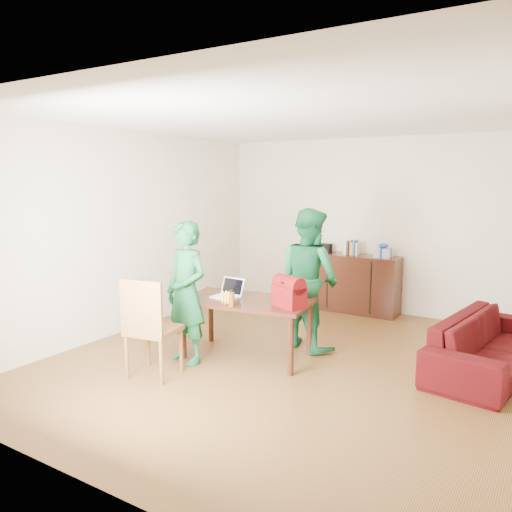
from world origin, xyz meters
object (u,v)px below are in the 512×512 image
Objects in this scene: person_near at (186,292)px; table at (247,306)px; bottle at (232,298)px; person_far at (309,278)px; laptop at (225,294)px; chair at (153,347)px; red_bag at (289,295)px; sofa at (490,345)px.

table is at bearing 55.46° from person_near.
bottle is at bearing -93.11° from table.
person_near is 0.94× the size of person_far.
person_far is 5.23× the size of laptop.
person_near is (0.03, 0.52, 0.49)m from chair.
person_near is (-0.50, -0.48, 0.20)m from table.
person_near reaches higher than laptop.
person_near is at bearing -144.69° from table.
bottle is (0.29, -0.29, 0.05)m from laptop.
laptop is at bearing -155.73° from red_bag.
person_near is at bearing -115.64° from laptop.
red_bag is at bearing 128.28° from sofa.
bottle reaches higher than sofa.
chair is at bearing 133.05° from sofa.
person_near is 4.41× the size of red_bag.
sofa is (3.01, 2.01, -0.02)m from chair.
laptop is at bearing 135.12° from bottle.
red_bag is 0.18× the size of sofa.
person_far is 0.77m from red_bag.
person_near is at bearing 75.13° from person_far.
red_bag reaches higher than laptop.
sofa is (2.47, 1.01, -0.31)m from table.
chair is at bearing 83.91° from person_far.
bottle is at bearing -39.89° from laptop.
person_far is (0.45, 0.71, 0.25)m from table.
table is 0.61m from red_bag.
chair is 3.62m from sofa.
sofa is (2.44, 1.37, -0.49)m from bottle.
bottle is at bearing 38.53° from chair.
laptop is (-0.71, -0.78, -0.13)m from person_far.
laptop is at bearing 120.83° from sofa.
person_far is 9.38× the size of bottle.
sofa is at bearing 38.28° from person_near.
red_bag is at bearing 30.86° from chair.
sofa is at bearing 29.35° from bottle.
table is 0.78× the size of sofa.
person_far reaches higher than sofa.
laptop is 0.90× the size of red_bag.
chair reaches higher than bottle.
sofa is at bearing 13.73° from table.
chair is 0.53× the size of sofa.
red_bag is at bearing 33.75° from person_near.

